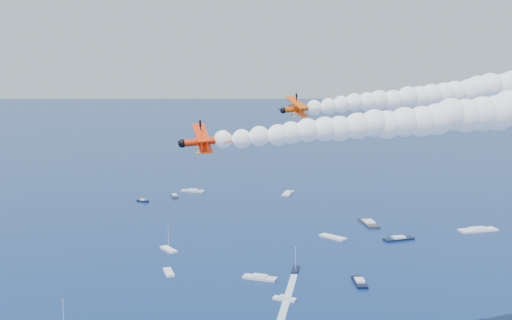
% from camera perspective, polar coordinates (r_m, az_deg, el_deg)
% --- Properties ---
extents(biplane_lead, '(10.14, 10.84, 6.54)m').
position_cam_1_polar(biplane_lead, '(113.74, 3.84, 4.56)').
color(biplane_lead, '#E84704').
extents(biplane_trail, '(11.31, 12.38, 7.48)m').
position_cam_1_polar(biplane_trail, '(96.14, -4.53, 1.67)').
color(biplane_trail, '#FF2D05').
extents(smoke_trail_lead, '(66.54, 62.72, 11.56)m').
position_cam_1_polar(smoke_trail_lead, '(127.99, 17.31, 5.77)').
color(smoke_trail_lead, white).
extents(smoke_trail_trail, '(66.30, 57.03, 11.56)m').
position_cam_1_polar(smoke_trail_trail, '(103.94, 13.08, 3.37)').
color(smoke_trail_trail, white).
extents(spectator_boats, '(235.67, 187.24, 0.70)m').
position_cam_1_polar(spectator_boats, '(225.42, 9.47, -7.76)').
color(spectator_boats, '#303741').
rests_on(spectator_boats, ground).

